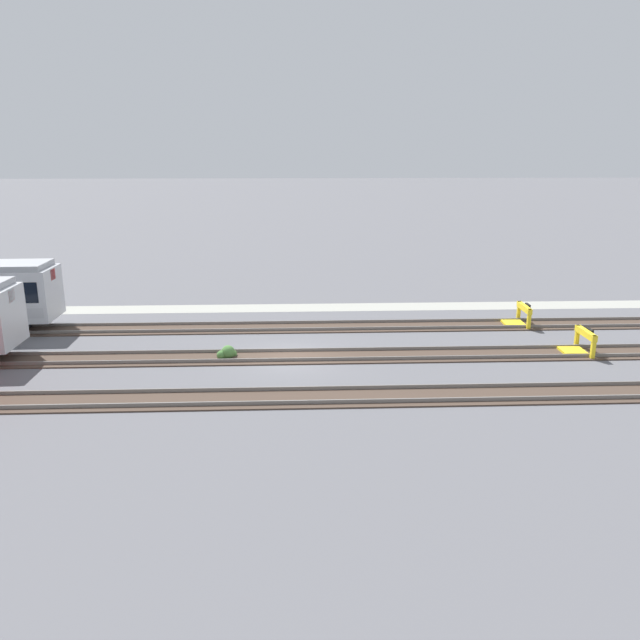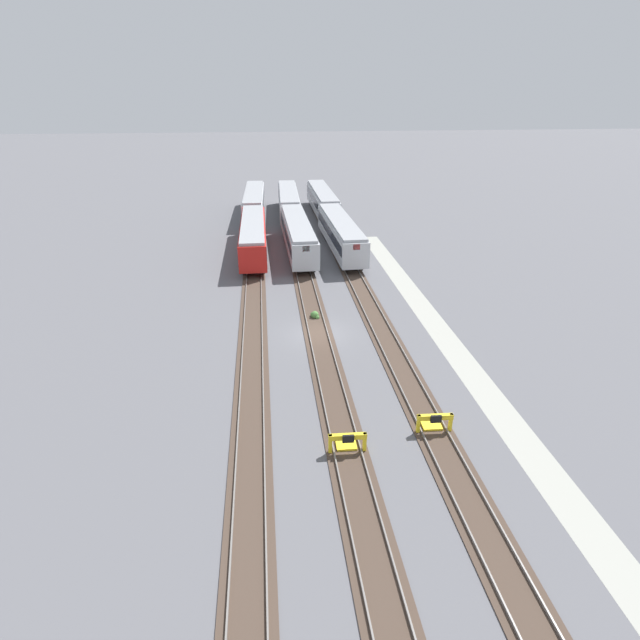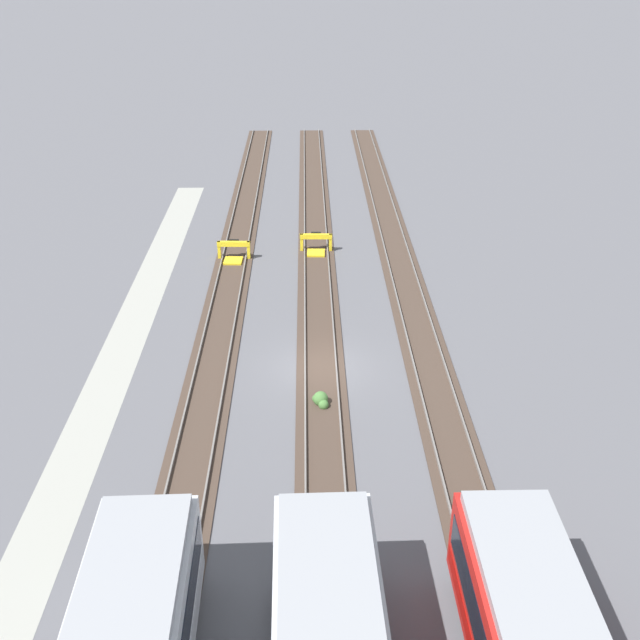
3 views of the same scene
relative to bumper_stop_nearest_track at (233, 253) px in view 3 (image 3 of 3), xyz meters
The scene contains 8 objects.
ground_plane 13.59m from the bumper_stop_nearest_track, 21.79° to the left, with size 400.00×400.00×0.00m, color #5B5B60.
service_walkway 13.41m from the bumper_stop_nearest_track, 19.71° to the right, with size 54.00×2.00×0.01m, color #9E9E93.
rail_track_nearest 12.62m from the bumper_stop_nearest_track, ahead, with size 90.00×2.23×0.21m.
rail_track_near_inner 13.59m from the bumper_stop_nearest_track, 21.79° to the left, with size 90.00×2.24×0.21m.
rail_track_middle 16.15m from the bumper_stop_nearest_track, 38.61° to the left, with size 90.00×2.23×0.21m.
bumper_stop_nearest_track is the anchor object (origin of this frame).
bumper_stop_near_inner_track 5.16m from the bumper_stop_nearest_track, 102.61° to the left, with size 1.36×2.01×1.22m.
weed_clump 16.39m from the bumper_stop_nearest_track, 17.71° to the left, with size 0.92×0.70×0.64m.
Camera 3 is at (29.53, -0.61, 18.13)m, focal length 42.00 mm.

